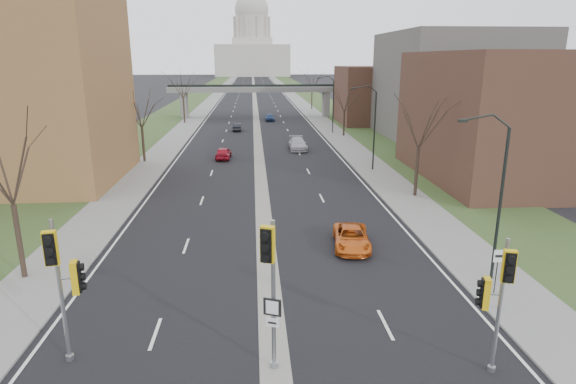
{
  "coord_description": "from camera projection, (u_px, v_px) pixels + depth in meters",
  "views": [
    {
      "loc": [
        -0.67,
        -16.51,
        11.36
      ],
      "look_at": [
        1.34,
        10.95,
        3.7
      ],
      "focal_mm": 30.0,
      "sensor_mm": 36.0,
      "label": 1
    }
  ],
  "objects": [
    {
      "name": "car_left_near",
      "position": [
        223.0,
        153.0,
        56.19
      ],
      "size": [
        1.82,
        4.19,
        1.41
      ],
      "primitive_type": "imported",
      "rotation": [
        0.0,
        0.0,
        3.1
      ],
      "color": "maroon",
      "rests_on": "ground"
    },
    {
      "name": "streetlight_far",
      "position": [
        328.0,
        88.0,
        73.6
      ],
      "size": [
        2.61,
        0.2,
        8.7
      ],
      "color": "black",
      "rests_on": "sidewalk_right"
    },
    {
      "name": "median_strip",
      "position": [
        254.0,
        93.0,
        163.09
      ],
      "size": [
        1.2,
        600.0,
        0.02
      ],
      "primitive_type": "cube",
      "color": "gray",
      "rests_on": "ground"
    },
    {
      "name": "speed_limit_sign",
      "position": [
        497.0,
        264.0,
        23.45
      ],
      "size": [
        0.5,
        0.05,
        2.31
      ],
      "rotation": [
        0.0,
        0.0,
        -0.02
      ],
      "color": "black",
      "rests_on": "sidewalk_right"
    },
    {
      "name": "commercial_block_near",
      "position": [
        511.0,
        117.0,
        45.94
      ],
      "size": [
        16.0,
        20.0,
        12.0
      ],
      "primitive_type": "cube",
      "color": "#523526",
      "rests_on": "ground"
    },
    {
      "name": "commercial_block_mid",
      "position": [
        452.0,
        86.0,
        68.88
      ],
      "size": [
        18.0,
        22.0,
        15.0
      ],
      "primitive_type": "cube",
      "color": "#5D5A55",
      "rests_on": "ground"
    },
    {
      "name": "streetlight_near",
      "position": [
        491.0,
        151.0,
        23.63
      ],
      "size": [
        2.61,
        0.2,
        8.7
      ],
      "color": "black",
      "rests_on": "sidewalk_right"
    },
    {
      "name": "car_left_far",
      "position": [
        237.0,
        127.0,
        78.13
      ],
      "size": [
        1.32,
        3.71,
        1.22
      ],
      "primitive_type": "imported",
      "rotation": [
        0.0,
        0.0,
        3.13
      ],
      "color": "black",
      "rests_on": "ground"
    },
    {
      "name": "capitol",
      "position": [
        252.0,
        47.0,
        321.44
      ],
      "size": [
        48.0,
        42.0,
        55.75
      ],
      "color": "#B9B4A9",
      "rests_on": "ground"
    },
    {
      "name": "road_surface",
      "position": [
        254.0,
        93.0,
        163.08
      ],
      "size": [
        20.0,
        600.0,
        0.01
      ],
      "primitive_type": "cube",
      "color": "black",
      "rests_on": "ground"
    },
    {
      "name": "signal_pole_median",
      "position": [
        270.0,
        271.0,
        16.92
      ],
      "size": [
        0.84,
        0.99,
        5.92
      ],
      "rotation": [
        0.0,
        0.0,
        -0.37
      ],
      "color": "gray",
      "rests_on": "ground"
    },
    {
      "name": "grass_verge_right",
      "position": [
        307.0,
        93.0,
        164.34
      ],
      "size": [
        8.0,
        600.0,
        0.1
      ],
      "primitive_type": "cube",
      "color": "#2E4520",
      "rests_on": "ground"
    },
    {
      "name": "grass_verge_left",
      "position": [
        201.0,
        93.0,
        161.81
      ],
      "size": [
        8.0,
        600.0,
        0.1
      ],
      "primitive_type": "cube",
      "color": "#2E4520",
      "rests_on": "ground"
    },
    {
      "name": "streetlight_mid",
      "position": [
        368.0,
        104.0,
        48.62
      ],
      "size": [
        2.61,
        0.2,
        8.7
      ],
      "color": "black",
      "rests_on": "sidewalk_right"
    },
    {
      "name": "commercial_block_far",
      "position": [
        378.0,
        95.0,
        86.43
      ],
      "size": [
        14.0,
        14.0,
        10.0
      ],
      "primitive_type": "cube",
      "color": "#523526",
      "rests_on": "ground"
    },
    {
      "name": "tree_right_b",
      "position": [
        345.0,
        97.0,
        71.16
      ],
      "size": [
        6.3,
        6.3,
        8.22
      ],
      "color": "#382B21",
      "rests_on": "sidewalk_right"
    },
    {
      "name": "signal_pole_right",
      "position": [
        497.0,
        289.0,
        17.03
      ],
      "size": [
        0.89,
        1.16,
        5.33
      ],
      "rotation": [
        0.0,
        0.0,
        -0.29
      ],
      "color": "gray",
      "rests_on": "ground"
    },
    {
      "name": "tree_left_b",
      "position": [
        140.0,
        107.0,
        52.89
      ],
      "size": [
        6.75,
        6.75,
        8.81
      ],
      "color": "#382B21",
      "rests_on": "sidewalk_left"
    },
    {
      "name": "tree_left_a",
      "position": [
        6.0,
        157.0,
        23.95
      ],
      "size": [
        7.2,
        7.2,
        9.4
      ],
      "color": "#382B21",
      "rests_on": "sidewalk_left"
    },
    {
      "name": "tree_left_c",
      "position": [
        182.0,
        84.0,
        85.34
      ],
      "size": [
        7.65,
        7.65,
        9.99
      ],
      "color": "#382B21",
      "rests_on": "sidewalk_left"
    },
    {
      "name": "car_right_near",
      "position": [
        352.0,
        238.0,
        29.8
      ],
      "size": [
        2.68,
        4.86,
        1.29
      ],
      "primitive_type": "imported",
      "rotation": [
        0.0,
        0.0,
        -0.12
      ],
      "color": "#CF5A16",
      "rests_on": "ground"
    },
    {
      "name": "car_right_mid",
      "position": [
        298.0,
        144.0,
        61.77
      ],
      "size": [
        2.2,
        5.3,
        1.53
      ],
      "primitive_type": "imported",
      "rotation": [
        0.0,
        0.0,
        0.01
      ],
      "color": "#AAA8B0",
      "rests_on": "ground"
    },
    {
      "name": "sidewalk_right",
      "position": [
        289.0,
        93.0,
        163.91
      ],
      "size": [
        4.0,
        600.0,
        0.12
      ],
      "primitive_type": "cube",
      "color": "gray",
      "rests_on": "ground"
    },
    {
      "name": "signal_pole_left",
      "position": [
        63.0,
        272.0,
        17.62
      ],
      "size": [
        0.98,
        1.18,
        5.8
      ],
      "rotation": [
        0.0,
        0.0,
        0.18
      ],
      "color": "gray",
      "rests_on": "ground"
    },
    {
      "name": "ground",
      "position": [
        274.0,
        357.0,
        18.96
      ],
      "size": [
        700.0,
        700.0,
        0.0
      ],
      "primitive_type": "plane",
      "color": "black",
      "rests_on": "ground"
    },
    {
      "name": "tree_right_c",
      "position": [
        312.0,
        78.0,
        109.27
      ],
      "size": [
        7.65,
        7.65,
        9.99
      ],
      "color": "#382B21",
      "rests_on": "sidewalk_right"
    },
    {
      "name": "sidewalk_left",
      "position": [
        219.0,
        93.0,
        162.22
      ],
      "size": [
        4.0,
        600.0,
        0.12
      ],
      "primitive_type": "cube",
      "color": "gray",
      "rests_on": "ground"
    },
    {
      "name": "pedestrian_bridge",
      "position": [
        256.0,
        93.0,
        94.53
      ],
      "size": [
        34.0,
        3.0,
        6.45
      ],
      "color": "slate",
      "rests_on": "ground"
    },
    {
      "name": "car_right_far",
      "position": [
        270.0,
        117.0,
        90.54
      ],
      "size": [
        1.83,
        4.13,
        1.38
      ],
      "primitive_type": "imported",
      "rotation": [
        0.0,
        0.0,
        0.05
      ],
      "color": "navy",
      "rests_on": "ground"
    },
    {
      "name": "tree_right_a",
      "position": [
        420.0,
        118.0,
        39.23
      ],
      "size": [
        7.2,
        7.2,
        9.4
      ],
      "color": "#382B21",
      "rests_on": "sidewalk_right"
    }
  ]
}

